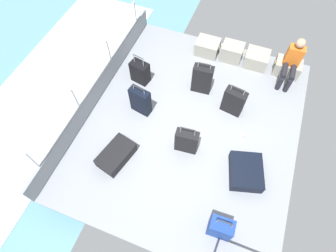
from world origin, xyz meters
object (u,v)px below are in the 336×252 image
object	(u,v)px
suitcase_2	(202,79)
suitcase_5	(116,155)
cargo_crate_1	(232,52)
paper_cup	(242,135)
suitcase_1	(220,228)
passenger_seated	(292,61)
cargo_crate_2	(256,59)
suitcase_4	(187,141)
cargo_crate_3	(287,67)
suitcase_7	(140,101)
suitcase_0	(234,101)
suitcase_3	(246,172)
suitcase_6	(140,72)
cargo_crate_0	(207,47)

from	to	relation	value
suitcase_2	suitcase_5	xyz separation A→B (m)	(-1.03, -2.23, -0.23)
cargo_crate_1	paper_cup	xyz separation A→B (m)	(0.76, -2.08, -0.16)
paper_cup	suitcase_1	bearing A→B (deg)	-88.61
passenger_seated	paper_cup	xyz separation A→B (m)	(-0.57, -1.91, -0.50)
cargo_crate_2	suitcase_2	world-z (taller)	suitcase_2
suitcase_4	cargo_crate_3	bearing A→B (deg)	60.45
cargo_crate_3	suitcase_5	world-z (taller)	cargo_crate_3
suitcase_7	suitcase_1	bearing A→B (deg)	-39.31
suitcase_0	cargo_crate_1	bearing A→B (deg)	104.59
suitcase_5	suitcase_7	bearing A→B (deg)	90.34
suitcase_3	passenger_seated	bearing A→B (deg)	83.06
suitcase_0	suitcase_4	size ratio (longest dim) A/B	0.98
suitcase_4	suitcase_6	world-z (taller)	suitcase_4
cargo_crate_0	suitcase_6	xyz separation A→B (m)	(-1.18, -1.42, 0.09)
suitcase_5	paper_cup	distance (m)	2.57
cargo_crate_0	suitcase_4	size ratio (longest dim) A/B	0.76
passenger_seated	suitcase_7	xyz separation A→B (m)	(-2.77, -2.04, -0.22)
cargo_crate_3	suitcase_6	bearing A→B (deg)	-155.24
suitcase_3	suitcase_7	xyz separation A→B (m)	(-2.44, 0.66, 0.21)
suitcase_0	suitcase_2	distance (m)	0.85
cargo_crate_3	suitcase_5	distance (m)	4.41
cargo_crate_2	paper_cup	distance (m)	2.11
suitcase_6	cargo_crate_1	bearing A→B (deg)	38.72
paper_cup	suitcase_0	bearing A→B (deg)	123.07
suitcase_5	suitcase_0	bearing A→B (deg)	46.49
cargo_crate_0	paper_cup	distance (m)	2.48
cargo_crate_1	suitcase_2	xyz separation A→B (m)	(-0.40, -1.20, 0.15)
cargo_crate_1	cargo_crate_3	xyz separation A→B (m)	(1.33, 0.00, -0.03)
suitcase_5	paper_cup	bearing A→B (deg)	31.73
cargo_crate_3	suitcase_1	bearing A→B (deg)	-97.37
cargo_crate_3	suitcase_3	world-z (taller)	cargo_crate_3
suitcase_1	suitcase_4	xyz separation A→B (m)	(-1.04, 1.30, 0.03)
cargo_crate_2	cargo_crate_3	size ratio (longest dim) A/B	0.92
suitcase_1	cargo_crate_2	bearing A→B (deg)	92.90
cargo_crate_2	passenger_seated	world-z (taller)	passenger_seated
suitcase_0	paper_cup	size ratio (longest dim) A/B	7.70
suitcase_1	cargo_crate_1	bearing A→B (deg)	101.31
suitcase_1	suitcase_2	size ratio (longest dim) A/B	0.86
suitcase_0	suitcase_4	xyz separation A→B (m)	(-0.62, -1.23, -0.02)
cargo_crate_1	suitcase_2	size ratio (longest dim) A/B	0.64
cargo_crate_3	paper_cup	xyz separation A→B (m)	(-0.57, -2.08, -0.13)
suitcase_6	suitcase_7	size ratio (longest dim) A/B	0.98
cargo_crate_1	passenger_seated	distance (m)	1.39
passenger_seated	suitcase_7	world-z (taller)	passenger_seated
cargo_crate_2	suitcase_0	size ratio (longest dim) A/B	0.75
suitcase_1	suitcase_6	xyz separation A→B (m)	(-2.60, 2.61, 0.00)
suitcase_0	passenger_seated	bearing A→B (deg)	55.00
cargo_crate_0	passenger_seated	distance (m)	1.98
cargo_crate_3	suitcase_0	size ratio (longest dim) A/B	0.81
suitcase_5	paper_cup	world-z (taller)	suitcase_5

